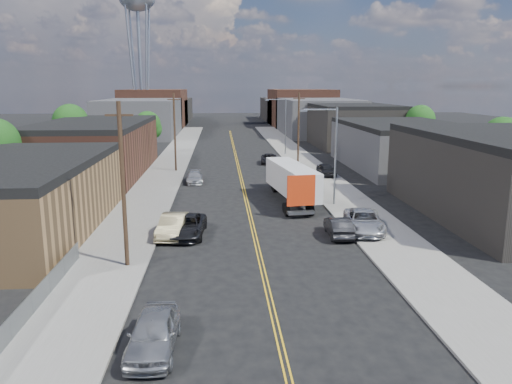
{
  "coord_description": "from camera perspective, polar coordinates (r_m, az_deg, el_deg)",
  "views": [
    {
      "loc": [
        -2.45,
        -19.31,
        10.81
      ],
      "look_at": [
        0.37,
        19.75,
        2.5
      ],
      "focal_mm": 35.0,
      "sensor_mm": 36.0,
      "label": 1
    }
  ],
  "objects": [
    {
      "name": "tree_left_mid",
      "position": [
        77.54,
        -20.38,
        7.3
      ],
      "size": [
        5.1,
        5.04,
        8.37
      ],
      "color": "black",
      "rests_on": "ground"
    },
    {
      "name": "car_right_lot_c",
      "position": [
        61.25,
        8.03,
        2.54
      ],
      "size": [
        1.96,
        4.43,
        1.48
      ],
      "primitive_type": "imported",
      "rotation": [
        0.0,
        0.0,
        0.05
      ],
      "color": "black",
      "rests_on": "sidewalk_right"
    },
    {
      "name": "water_tower",
      "position": [
        132.28,
        -13.43,
        20.3
      ],
      "size": [
        9.0,
        9.0,
        36.9
      ],
      "color": "gray",
      "rests_on": "ground"
    },
    {
      "name": "tree_right_near",
      "position": [
        64.43,
        26.32,
        5.46
      ],
      "size": [
        4.6,
        4.48,
        7.44
      ],
      "color": "black",
      "rests_on": "ground"
    },
    {
      "name": "skyline_left_c",
      "position": [
        160.45,
        -10.54,
        9.17
      ],
      "size": [
        16.0,
        40.0,
        7.0
      ],
      "primitive_type": "cube",
      "color": "black",
      "rests_on": "ground"
    },
    {
      "name": "centerline",
      "position": [
        65.26,
        -1.92,
        2.44
      ],
      "size": [
        0.32,
        120.0,
        0.01
      ],
      "primitive_type": "cube",
      "color": "gold",
      "rests_on": "ground"
    },
    {
      "name": "skyline_left_a",
      "position": [
        115.85,
        -12.97,
        8.31
      ],
      "size": [
        16.0,
        30.0,
        8.0
      ],
      "primitive_type": "cube",
      "color": "#333235",
      "rests_on": "ground"
    },
    {
      "name": "car_left_b",
      "position": [
        37.04,
        -9.45,
        -3.82
      ],
      "size": [
        2.29,
        5.17,
        1.65
      ],
      "primitive_type": "imported",
      "rotation": [
        0.0,
        0.0,
        -0.11
      ],
      "color": "#8D815C",
      "rests_on": "ground"
    },
    {
      "name": "car_left_a",
      "position": [
        21.87,
        -11.63,
        -15.46
      ],
      "size": [
        2.1,
        4.88,
        1.64
      ],
      "primitive_type": "imported",
      "rotation": [
        0.0,
        0.0,
        -0.03
      ],
      "color": "#97989B",
      "rests_on": "ground"
    },
    {
      "name": "sidewalk_right",
      "position": [
        66.29,
        6.32,
        2.59
      ],
      "size": [
        5.0,
        140.0,
        0.15
      ],
      "primitive_type": "cube",
      "color": "slate",
      "rests_on": "ground"
    },
    {
      "name": "semi_truck",
      "position": [
        48.08,
        3.86,
        1.5
      ],
      "size": [
        3.84,
        14.32,
        3.67
      ],
      "rotation": [
        0.0,
        0.0,
        0.14
      ],
      "color": "silver",
      "rests_on": "ground"
    },
    {
      "name": "industrial_right_c",
      "position": [
        94.79,
        10.92,
        7.52
      ],
      "size": [
        14.0,
        22.0,
        7.6
      ],
      "color": "black",
      "rests_on": "ground"
    },
    {
      "name": "warehouse_brown",
      "position": [
        65.63,
        -17.87,
        4.83
      ],
      "size": [
        12.0,
        26.0,
        6.6
      ],
      "color": "#4F2B1F",
      "rests_on": "ground"
    },
    {
      "name": "car_right_lot_a",
      "position": [
        38.18,
        12.23,
        -3.26
      ],
      "size": [
        3.54,
        6.13,
        1.61
      ],
      "primitive_type": "imported",
      "rotation": [
        0.0,
        0.0,
        -0.16
      ],
      "color": "#B9BABF",
      "rests_on": "sidewalk_right"
    },
    {
      "name": "sidewalk_left",
      "position": [
        65.58,
        -10.25,
        2.37
      ],
      "size": [
        5.0,
        140.0,
        0.15
      ],
      "primitive_type": "cube",
      "color": "slate",
      "rests_on": "ground"
    },
    {
      "name": "industrial_right_b",
      "position": [
        70.17,
        16.36,
        5.15
      ],
      "size": [
        14.0,
        24.0,
        6.1
      ],
      "color": "#333235",
      "rests_on": "ground"
    },
    {
      "name": "warehouse_tan",
      "position": [
        41.21,
        -26.21,
        -0.48
      ],
      "size": [
        12.0,
        22.0,
        5.6
      ],
      "color": "brown",
      "rests_on": "ground"
    },
    {
      "name": "skyline_right_a",
      "position": [
        116.7,
        7.05,
        8.54
      ],
      "size": [
        16.0,
        30.0,
        8.0
      ],
      "primitive_type": "cube",
      "color": "#333235",
      "rests_on": "ground"
    },
    {
      "name": "streetlight_near",
      "position": [
        45.77,
        8.61,
        4.96
      ],
      "size": [
        3.39,
        0.25,
        9.0
      ],
      "color": "gray",
      "rests_on": "ground"
    },
    {
      "name": "tree_right_far",
      "position": [
        85.9,
        18.28,
        7.62
      ],
      "size": [
        4.85,
        4.76,
        7.91
      ],
      "color": "black",
      "rests_on": "ground"
    },
    {
      "name": "tree_left_far",
      "position": [
        82.36,
        -12.24,
        7.36
      ],
      "size": [
        4.35,
        4.2,
        6.97
      ],
      "color": "black",
      "rests_on": "ground"
    },
    {
      "name": "car_left_d",
      "position": [
        57.39,
        -7.04,
        1.68
      ],
      "size": [
        1.98,
        4.49,
        1.28
      ],
      "primitive_type": "imported",
      "rotation": [
        0.0,
        0.0,
        0.04
      ],
      "color": "#9D9FA2",
      "rests_on": "ground"
    },
    {
      "name": "utility_pole_left_far",
      "position": [
        64.82,
        -9.27,
        6.8
      ],
      "size": [
        1.6,
        0.26,
        10.0
      ],
      "color": "black",
      "rests_on": "ground"
    },
    {
      "name": "utility_pole_left_near",
      "position": [
        30.41,
        -14.96,
        0.82
      ],
      "size": [
        1.6,
        0.26,
        10.0
      ],
      "color": "black",
      "rests_on": "ground"
    },
    {
      "name": "car_ahead_truck",
      "position": [
        71.41,
        1.5,
        3.82
      ],
      "size": [
        2.66,
        5.04,
        1.35
      ],
      "primitive_type": "imported",
      "rotation": [
        0.0,
        0.0,
        -0.09
      ],
      "color": "black",
      "rests_on": "ground"
    },
    {
      "name": "car_left_c",
      "position": [
        37.01,
        -7.95,
        -3.87
      ],
      "size": [
        2.96,
        5.73,
        1.54
      ],
      "primitive_type": "imported",
      "rotation": [
        0.0,
        0.0,
        -0.07
      ],
      "color": "black",
      "rests_on": "ground"
    },
    {
      "name": "streetlight_far",
      "position": [
        80.14,
        3.11,
        8.04
      ],
      "size": [
        3.39,
        0.25,
        9.0
      ],
      "color": "gray",
      "rests_on": "ground"
    },
    {
      "name": "utility_pole_right",
      "position": [
        68.39,
        4.88,
        7.18
      ],
      "size": [
        1.6,
        0.26,
        10.0
      ],
      "color": "black",
      "rests_on": "ground"
    },
    {
      "name": "skyline_right_b",
      "position": [
        141.23,
        5.09,
        9.57
      ],
      "size": [
        16.0,
        26.0,
        10.0
      ],
      "primitive_type": "cube",
      "color": "#4F2B1F",
      "rests_on": "ground"
    },
    {
      "name": "skyline_right_c",
      "position": [
        161.05,
        3.94,
        9.35
      ],
      "size": [
        16.0,
        40.0,
        7.0
      ],
      "primitive_type": "cube",
      "color": "black",
      "rests_on": "ground"
    },
    {
      "name": "skyline_left_b",
      "position": [
        140.54,
        -11.45,
        9.38
      ],
      "size": [
        16.0,
        26.0,
        10.0
      ],
      "primitive_type": "cube",
      "color": "#4F2B1F",
      "rests_on": "ground"
    },
    {
      "name": "ground",
      "position": [
        80.09,
        -2.35,
        4.21
      ],
      "size": [
        260.0,
        260.0,
        0.0
      ],
      "primitive_type": "plane",
      "color": "black",
      "rests_on": "ground"
    },
    {
      "name": "chainlink_fence",
      "position": [
        26.56,
        -24.22,
        -11.61
      ],
      "size": [
        0.05,
        16.0,
        1.22
      ],
      "color": "slate",
      "rests_on": "ground"
    },
    {
      "name": "car_right_oncoming",
      "position": [
        37.16,
        9.4,
        -3.93
      ],
      "size": [
        1.71,
        4.46,
        1.45
      ],
      "primitive_type": "imported",
      "rotation": [
        0.0,
        0.0,
        3.1
      ],
      "color": "black",
      "rests_on": "ground"
    }
  ]
}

